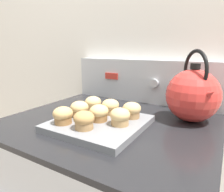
{
  "coord_description": "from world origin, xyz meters",
  "views": [
    {
      "loc": [
        0.37,
        -0.27,
        1.18
      ],
      "look_at": [
        0.03,
        0.3,
        1.02
      ],
      "focal_mm": 32.0,
      "sensor_mm": 36.0,
      "label": 1
    }
  ],
  "objects_px": {
    "muffin_pan": "(99,123)",
    "muffin_r2_c1": "(110,107)",
    "muffin_r2_c2": "(132,110)",
    "muffin_r0_c0": "(63,115)",
    "muffin_r1_c2": "(120,117)",
    "tea_kettle": "(193,95)",
    "muffin_r1_c1": "(98,113)",
    "muffin_r1_c0": "(80,109)",
    "muffin_r0_c1": "(84,120)",
    "muffin_r2_c0": "(93,104)"
  },
  "relations": [
    {
      "from": "muffin_r1_c2",
      "to": "tea_kettle",
      "type": "distance_m",
      "value": 0.29
    },
    {
      "from": "muffin_r0_c0",
      "to": "muffin_r2_c0",
      "type": "xyz_separation_m",
      "value": [
        0.0,
        0.17,
        0.0
      ]
    },
    {
      "from": "muffin_r2_c0",
      "to": "muffin_r2_c2",
      "type": "relative_size",
      "value": 1.0
    },
    {
      "from": "muffin_r1_c2",
      "to": "muffin_r2_c1",
      "type": "height_order",
      "value": "same"
    },
    {
      "from": "muffin_r0_c0",
      "to": "muffin_r1_c0",
      "type": "height_order",
      "value": "same"
    },
    {
      "from": "muffin_r0_c0",
      "to": "muffin_r1_c2",
      "type": "height_order",
      "value": "same"
    },
    {
      "from": "muffin_r1_c0",
      "to": "muffin_r1_c2",
      "type": "xyz_separation_m",
      "value": [
        0.17,
        0.0,
        0.0
      ]
    },
    {
      "from": "muffin_r1_c2",
      "to": "muffin_r1_c0",
      "type": "bearing_deg",
      "value": -179.63
    },
    {
      "from": "muffin_r1_c2",
      "to": "muffin_r0_c0",
      "type": "bearing_deg",
      "value": -153.33
    },
    {
      "from": "muffin_r0_c0",
      "to": "muffin_r2_c2",
      "type": "distance_m",
      "value": 0.24
    },
    {
      "from": "muffin_r1_c0",
      "to": "muffin_r2_c2",
      "type": "relative_size",
      "value": 1.0
    },
    {
      "from": "muffin_r2_c0",
      "to": "muffin_pan",
      "type": "bearing_deg",
      "value": -44.96
    },
    {
      "from": "muffin_r1_c1",
      "to": "tea_kettle",
      "type": "height_order",
      "value": "tea_kettle"
    },
    {
      "from": "muffin_r0_c1",
      "to": "muffin_r2_c0",
      "type": "height_order",
      "value": "same"
    },
    {
      "from": "muffin_r1_c0",
      "to": "muffin_r2_c2",
      "type": "xyz_separation_m",
      "value": [
        0.17,
        0.09,
        0.0
      ]
    },
    {
      "from": "muffin_r2_c2",
      "to": "muffin_r1_c2",
      "type": "bearing_deg",
      "value": -91.75
    },
    {
      "from": "muffin_r2_c1",
      "to": "muffin_r2_c2",
      "type": "xyz_separation_m",
      "value": [
        0.09,
        0.0,
        0.0
      ]
    },
    {
      "from": "muffin_r1_c2",
      "to": "muffin_r2_c0",
      "type": "distance_m",
      "value": 0.19
    },
    {
      "from": "muffin_r0_c0",
      "to": "muffin_r2_c1",
      "type": "distance_m",
      "value": 0.19
    },
    {
      "from": "muffin_r1_c0",
      "to": "tea_kettle",
      "type": "relative_size",
      "value": 0.25
    },
    {
      "from": "muffin_r1_c2",
      "to": "muffin_pan",
      "type": "bearing_deg",
      "value": -179.29
    },
    {
      "from": "muffin_r1_c2",
      "to": "muffin_r2_c2",
      "type": "xyz_separation_m",
      "value": [
        0.0,
        0.08,
        0.0
      ]
    },
    {
      "from": "muffin_r1_c1",
      "to": "muffin_pan",
      "type": "bearing_deg",
      "value": 39.42
    },
    {
      "from": "muffin_r2_c0",
      "to": "muffin_r2_c1",
      "type": "height_order",
      "value": "same"
    },
    {
      "from": "muffin_r0_c0",
      "to": "tea_kettle",
      "type": "height_order",
      "value": "tea_kettle"
    },
    {
      "from": "muffin_r1_c1",
      "to": "muffin_r2_c2",
      "type": "relative_size",
      "value": 1.0
    },
    {
      "from": "muffin_r1_c1",
      "to": "muffin_r2_c2",
      "type": "bearing_deg",
      "value": 44.5
    },
    {
      "from": "muffin_r1_c0",
      "to": "muffin_r2_c2",
      "type": "height_order",
      "value": "same"
    },
    {
      "from": "muffin_r2_c0",
      "to": "muffin_r1_c0",
      "type": "bearing_deg",
      "value": -89.41
    },
    {
      "from": "muffin_r2_c2",
      "to": "muffin_r0_c0",
      "type": "bearing_deg",
      "value": -135.49
    },
    {
      "from": "tea_kettle",
      "to": "muffin_r0_c0",
      "type": "bearing_deg",
      "value": -139.13
    },
    {
      "from": "muffin_r1_c1",
      "to": "muffin_r2_c2",
      "type": "height_order",
      "value": "same"
    },
    {
      "from": "muffin_r1_c2",
      "to": "muffin_r2_c1",
      "type": "distance_m",
      "value": 0.12
    },
    {
      "from": "muffin_pan",
      "to": "muffin_r2_c2",
      "type": "relative_size",
      "value": 4.51
    },
    {
      "from": "muffin_pan",
      "to": "muffin_r1_c1",
      "type": "height_order",
      "value": "muffin_r1_c1"
    },
    {
      "from": "muffin_r1_c0",
      "to": "muffin_r1_c1",
      "type": "xyz_separation_m",
      "value": [
        0.08,
        -0.0,
        0.0
      ]
    },
    {
      "from": "muffin_r2_c1",
      "to": "muffin_r2_c2",
      "type": "distance_m",
      "value": 0.09
    },
    {
      "from": "muffin_r0_c1",
      "to": "muffin_r1_c1",
      "type": "relative_size",
      "value": 1.0
    },
    {
      "from": "muffin_pan",
      "to": "muffin_r1_c1",
      "type": "distance_m",
      "value": 0.04
    },
    {
      "from": "muffin_r0_c1",
      "to": "muffin_r1_c1",
      "type": "distance_m",
      "value": 0.08
    },
    {
      "from": "muffin_r1_c0",
      "to": "muffin_r2_c2",
      "type": "bearing_deg",
      "value": 26.43
    },
    {
      "from": "muffin_r2_c0",
      "to": "muffin_r2_c2",
      "type": "xyz_separation_m",
      "value": [
        0.17,
        -0.0,
        0.0
      ]
    },
    {
      "from": "muffin_pan",
      "to": "muffin_r2_c1",
      "type": "distance_m",
      "value": 0.09
    },
    {
      "from": "muffin_r0_c0",
      "to": "muffin_r2_c2",
      "type": "bearing_deg",
      "value": 44.51
    },
    {
      "from": "muffin_r0_c1",
      "to": "muffin_pan",
      "type": "bearing_deg",
      "value": 91.81
    },
    {
      "from": "muffin_r1_c1",
      "to": "muffin_r1_c2",
      "type": "distance_m",
      "value": 0.09
    },
    {
      "from": "muffin_r1_c0",
      "to": "tea_kettle",
      "type": "distance_m",
      "value": 0.42
    },
    {
      "from": "muffin_r0_c0",
      "to": "muffin_r2_c1",
      "type": "height_order",
      "value": "same"
    },
    {
      "from": "muffin_r0_c0",
      "to": "muffin_r1_c1",
      "type": "xyz_separation_m",
      "value": [
        0.08,
        0.08,
        0.0
      ]
    },
    {
      "from": "tea_kettle",
      "to": "muffin_r2_c0",
      "type": "bearing_deg",
      "value": -158.92
    }
  ]
}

